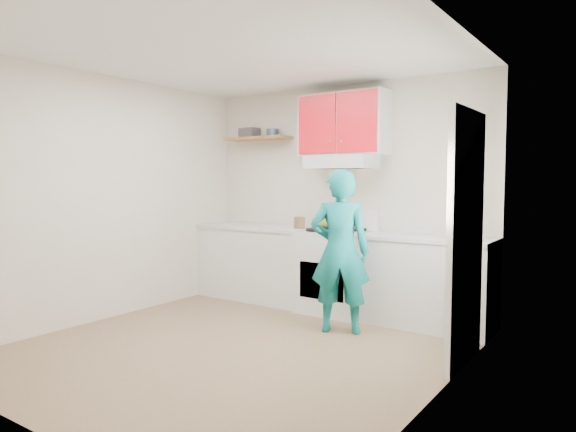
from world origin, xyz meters
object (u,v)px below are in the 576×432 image
Objects in this scene: kettle at (321,220)px; person at (340,251)px; tin at (273,133)px; stove at (336,272)px; crock at (299,223)px.

person reaches higher than kettle.
person is (1.45, -0.86, -1.29)m from tin.
tin is 0.10× the size of person.
kettle reaches higher than stove.
stove is at bearing -6.86° from kettle.
kettle is 0.26m from crock.
tin is 0.71× the size of kettle.
tin is 1.30m from kettle.
tin is 1.24m from crock.
stove is 0.66m from kettle.
crock is 1.16m from person.
person is at bearing -30.72° from tin.
person reaches higher than stove.
crock is (-0.51, 0.02, 0.52)m from stove.
kettle is at bearing -73.48° from person.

